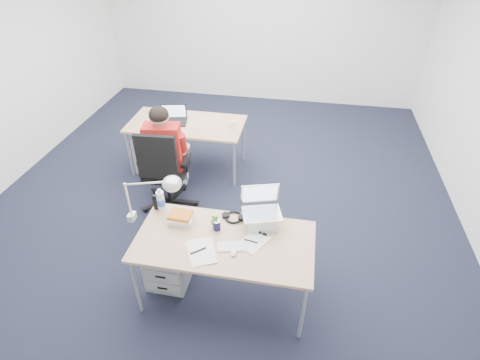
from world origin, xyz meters
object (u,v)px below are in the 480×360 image
(office_chair, at_px, (167,185))
(computer_mouse, at_px, (233,253))
(headphones, at_px, (234,217))
(dark_laptop, at_px, (173,115))
(cordless_phone, at_px, (156,202))
(far_cup, at_px, (233,124))
(can_koozie, at_px, (217,225))
(water_bottle, at_px, (161,200))
(book_stack, at_px, (181,218))
(bear_figurine, at_px, (215,222))
(desk_near, at_px, (224,244))
(drawer_pedestal_far, at_px, (153,150))
(wireless_keyboard, at_px, (234,247))
(silver_laptop, at_px, (262,210))
(drawer_pedestal_near, at_px, (170,257))
(desk_lamp, at_px, (145,198))
(desk_far, at_px, (186,126))
(sunglasses, at_px, (262,234))
(seated_person, at_px, (167,153))

(office_chair, height_order, computer_mouse, office_chair)
(office_chair, bearing_deg, headphones, -44.80)
(dark_laptop, bearing_deg, cordless_phone, -88.33)
(far_cup, bearing_deg, can_koozie, -82.65)
(water_bottle, height_order, book_stack, water_bottle)
(bear_figurine, relative_size, far_cup, 1.51)
(cordless_phone, bearing_deg, book_stack, -20.60)
(water_bottle, bearing_deg, desk_near, -23.53)
(drawer_pedestal_far, xyz_separation_m, wireless_keyboard, (1.65, -2.13, 0.46))
(silver_laptop, bearing_deg, dark_laptop, 112.08)
(book_stack, height_order, cordless_phone, cordless_phone)
(drawer_pedestal_near, xyz_separation_m, bear_figurine, (0.48, 0.04, 0.53))
(cordless_phone, height_order, desk_lamp, desk_lamp)
(drawer_pedestal_near, height_order, drawer_pedestal_far, same)
(desk_near, distance_m, silver_laptop, 0.46)
(dark_laptop, bearing_deg, far_cup, -10.65)
(cordless_phone, height_order, dark_laptop, dark_laptop)
(silver_laptop, relative_size, dark_laptop, 1.07)
(desk_far, distance_m, drawer_pedestal_near, 2.12)
(computer_mouse, bearing_deg, headphones, 98.41)
(silver_laptop, relative_size, desk_lamp, 0.65)
(drawer_pedestal_far, height_order, bear_figurine, bear_figurine)
(drawer_pedestal_near, relative_size, can_koozie, 5.10)
(drawer_pedestal_far, relative_size, sunglasses, 5.09)
(water_bottle, bearing_deg, dark_laptop, 105.22)
(bear_figurine, bearing_deg, headphones, 23.49)
(office_chair, distance_m, silver_laptop, 1.73)
(drawer_pedestal_far, relative_size, water_bottle, 2.22)
(silver_laptop, height_order, headphones, silver_laptop)
(desk_near, xyz_separation_m, computer_mouse, (0.12, -0.15, 0.06))
(seated_person, xyz_separation_m, drawer_pedestal_far, (-0.51, 0.66, -0.41))
(headphones, distance_m, cordless_phone, 0.78)
(desk_near, bearing_deg, bear_figurine, 128.45)
(water_bottle, bearing_deg, cordless_phone, -178.22)
(can_koozie, height_order, sunglasses, can_koozie)
(desk_far, distance_m, far_cup, 0.67)
(office_chair, distance_m, desk_lamp, 1.33)
(drawer_pedestal_far, bearing_deg, sunglasses, -46.03)
(office_chair, distance_m, seated_person, 0.41)
(can_koozie, height_order, book_stack, can_koozie)
(cordless_phone, relative_size, dark_laptop, 0.48)
(desk_far, bearing_deg, book_stack, -73.97)
(bear_figurine, height_order, desk_lamp, desk_lamp)
(drawer_pedestal_far, height_order, sunglasses, sunglasses)
(sunglasses, bearing_deg, book_stack, -163.67)
(desk_near, relative_size, book_stack, 7.17)
(sunglasses, bearing_deg, can_koozie, -160.79)
(far_cup, bearing_deg, headphones, -78.26)
(silver_laptop, height_order, sunglasses, silver_laptop)
(drawer_pedestal_near, distance_m, wireless_keyboard, 0.86)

